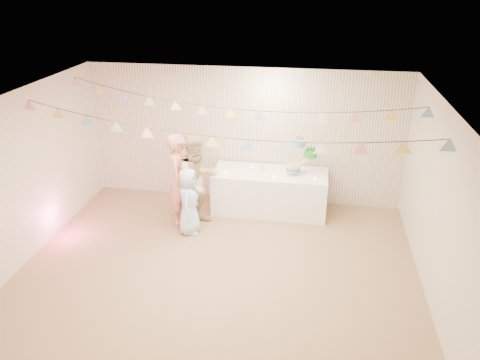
% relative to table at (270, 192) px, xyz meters
% --- Properties ---
extents(floor, '(6.00, 6.00, 0.00)m').
position_rel_table_xyz_m(floor, '(-0.56, -2.03, -0.39)').
color(floor, '#836547').
rests_on(floor, ground).
extents(ceiling, '(6.00, 6.00, 0.00)m').
position_rel_table_xyz_m(ceiling, '(-0.56, -2.03, 2.21)').
color(ceiling, silver).
rests_on(ceiling, ground).
extents(back_wall, '(6.00, 6.00, 0.00)m').
position_rel_table_xyz_m(back_wall, '(-0.56, 0.47, 0.91)').
color(back_wall, white).
rests_on(back_wall, ground).
extents(front_wall, '(6.00, 6.00, 0.00)m').
position_rel_table_xyz_m(front_wall, '(-0.56, -4.53, 0.91)').
color(front_wall, white).
rests_on(front_wall, ground).
extents(left_wall, '(5.00, 5.00, 0.00)m').
position_rel_table_xyz_m(left_wall, '(-3.56, -2.03, 0.91)').
color(left_wall, white).
rests_on(left_wall, ground).
extents(right_wall, '(5.00, 5.00, 0.00)m').
position_rel_table_xyz_m(right_wall, '(2.44, -2.03, 0.91)').
color(right_wall, white).
rests_on(right_wall, ground).
extents(table, '(2.09, 0.84, 0.79)m').
position_rel_table_xyz_m(table, '(0.00, 0.00, 0.00)').
color(table, white).
rests_on(table, floor).
extents(cake_stand, '(0.60, 0.35, 0.67)m').
position_rel_table_xyz_m(cake_stand, '(0.55, 0.05, 0.69)').
color(cake_stand, silver).
rests_on(cake_stand, table).
extents(cake_bottom, '(0.31, 0.31, 0.15)m').
position_rel_table_xyz_m(cake_bottom, '(0.40, -0.01, 0.44)').
color(cake_bottom, '#2889BB').
rests_on(cake_bottom, cake_stand).
extents(cake_middle, '(0.27, 0.27, 0.22)m').
position_rel_table_xyz_m(cake_middle, '(0.73, 0.14, 0.71)').
color(cake_middle, '#209323').
rests_on(cake_middle, cake_stand).
extents(cake_top_tier, '(0.25, 0.25, 0.19)m').
position_rel_table_xyz_m(cake_top_tier, '(0.49, 0.02, 0.98)').
color(cake_top_tier, '#4A97E8').
rests_on(cake_top_tier, cake_stand).
extents(platter, '(0.31, 0.31, 0.02)m').
position_rel_table_xyz_m(platter, '(-0.60, -0.05, 0.37)').
color(platter, white).
rests_on(platter, table).
extents(posy, '(0.13, 0.13, 0.14)m').
position_rel_table_xyz_m(posy, '(-0.15, 0.05, 0.43)').
color(posy, white).
rests_on(posy, table).
extents(person_adult_a, '(0.41, 0.62, 1.66)m').
position_rel_table_xyz_m(person_adult_a, '(-1.52, -0.68, 0.44)').
color(person_adult_a, '#EC917B').
rests_on(person_adult_a, floor).
extents(person_adult_b, '(1.03, 1.05, 1.71)m').
position_rel_table_xyz_m(person_adult_b, '(-1.19, -0.73, 0.46)').
color(person_adult_b, tan).
rests_on(person_adult_b, floor).
extents(person_child, '(0.40, 0.59, 1.18)m').
position_rel_table_xyz_m(person_child, '(-1.28, -1.01, 0.20)').
color(person_child, '#B4D4FF').
rests_on(person_child, floor).
extents(bunting_back, '(5.60, 1.10, 0.40)m').
position_rel_table_xyz_m(bunting_back, '(-0.56, -0.93, 1.96)').
color(bunting_back, pink).
rests_on(bunting_back, ceiling).
extents(bunting_front, '(5.60, 0.90, 0.36)m').
position_rel_table_xyz_m(bunting_front, '(-0.56, -2.23, 1.93)').
color(bunting_front, '#72A5E5').
rests_on(bunting_front, ceiling).
extents(tealight_0, '(0.04, 0.04, 0.03)m').
position_rel_table_xyz_m(tealight_0, '(-0.80, -0.15, 0.41)').
color(tealight_0, '#FFD88C').
rests_on(tealight_0, table).
extents(tealight_1, '(0.04, 0.04, 0.03)m').
position_rel_table_xyz_m(tealight_1, '(-0.35, 0.18, 0.41)').
color(tealight_1, '#FFD88C').
rests_on(tealight_1, table).
extents(tealight_2, '(0.04, 0.04, 0.03)m').
position_rel_table_xyz_m(tealight_2, '(0.10, -0.22, 0.41)').
color(tealight_2, '#FFD88C').
rests_on(tealight_2, table).
extents(tealight_3, '(0.04, 0.04, 0.03)m').
position_rel_table_xyz_m(tealight_3, '(0.35, 0.22, 0.41)').
color(tealight_3, '#FFD88C').
rests_on(tealight_3, table).
extents(tealight_4, '(0.04, 0.04, 0.03)m').
position_rel_table_xyz_m(tealight_4, '(0.82, -0.18, 0.41)').
color(tealight_4, '#FFD88C').
rests_on(tealight_4, table).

